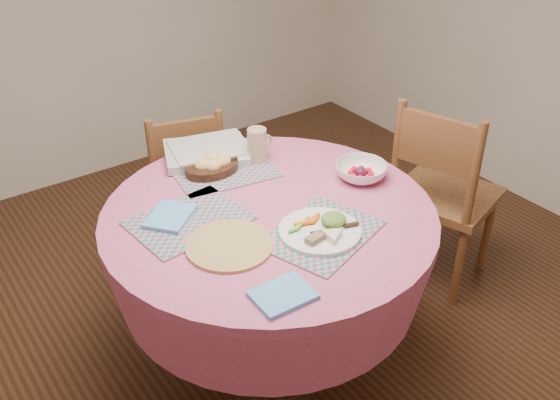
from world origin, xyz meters
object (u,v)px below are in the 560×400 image
Objects in this scene: bread_bowl at (212,165)px; chair_back at (185,181)px; dining_table at (269,254)px; chair_right at (441,192)px; latte_mug at (258,145)px; dinner_plate at (322,229)px; wicker_trivet at (229,245)px; fruit_bowl at (361,172)px.

chair_back is at bearing 77.60° from bread_bowl.
chair_right is at bearing -0.81° from dining_table.
chair_right reaches higher than latte_mug.
dinner_plate is 2.03× the size of latte_mug.
dining_table is 0.97m from chair_right.
bread_bowl is at bearing 92.68° from chair_back.
fruit_bowl reaches higher than wicker_trivet.
dinner_plate is 0.59m from latte_mug.
latte_mug is at bearing 46.96° from wicker_trivet.
fruit_bowl is at bearing -40.39° from bread_bowl.
wicker_trivet is at bearing 77.42° from chair_right.
fruit_bowl is (0.44, -0.02, 0.23)m from dining_table.
chair_right is at bearing 150.11° from chair_back.
bread_bowl is 0.21m from latte_mug.
chair_back is 1.00m from fruit_bowl.
chair_right reaches higher than wicker_trivet.
chair_right is 1.13× the size of chair_back.
bread_bowl is at bearing 93.22° from dining_table.
chair_right is 3.19× the size of wicker_trivet.
chair_back is 6.00× the size of latte_mug.
wicker_trivet is 1.30× the size of bread_bowl.
bread_bowl is (-0.09, 0.60, 0.01)m from dinner_plate.
chair_back is (-0.88, 0.88, -0.06)m from chair_right.
dining_table is 4.13× the size of wicker_trivet.
chair_right is 1.23m from wicker_trivet.
chair_right is at bearing -21.36° from bread_bowl.
latte_mug reaches higher than dinner_plate.
wicker_trivet is 0.33m from dinner_plate.
dinner_plate is at bearing -101.60° from latte_mug.
chair_back is 0.65m from latte_mug.
chair_back is at bearing 100.67° from latte_mug.
bread_bowl is 1.63× the size of latte_mug.
wicker_trivet is at bearing -156.35° from dining_table.
chair_back is at bearing 88.91° from dinner_plate.
dinner_plate is at bearing 103.99° from chair_back.
bread_bowl is at bearing 98.26° from dinner_plate.
latte_mug is at bearing 124.69° from fruit_bowl.
latte_mug is 0.69× the size of fruit_bowl.
bread_bowl reaches higher than wicker_trivet.
latte_mug reaches higher than dining_table.
dinner_plate is at bearing -22.69° from wicker_trivet.
latte_mug is (0.18, 0.35, 0.27)m from dining_table.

